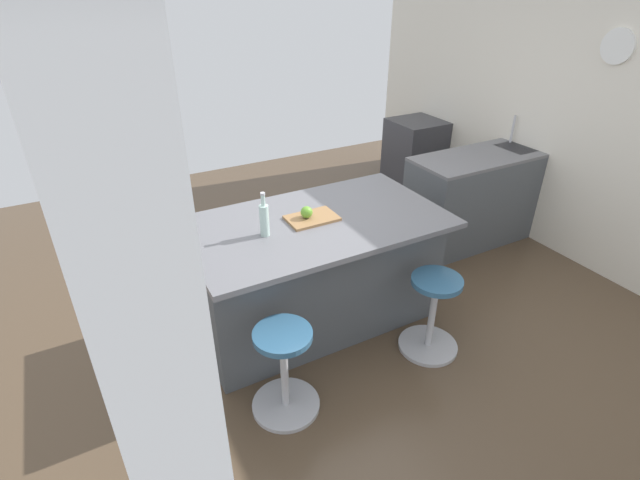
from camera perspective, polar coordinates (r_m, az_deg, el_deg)
ground_plane at (r=4.05m, az=-0.97°, el=-7.88°), size 6.92×6.92×0.00m
interior_partition_left at (r=5.12m, az=27.17°, el=14.91°), size 0.15×5.32×2.87m
sink_cabinet at (r=5.28m, az=20.44°, el=5.43°), size 1.99×0.60×1.20m
oven_range at (r=6.17m, az=11.32°, el=9.92°), size 0.60×0.61×0.89m
kitchen_island at (r=3.66m, az=-0.73°, el=-3.63°), size 1.87×1.08×0.92m
stool_by_window at (r=3.57m, az=13.33°, el=-8.93°), size 0.44×0.44×0.62m
stool_middle at (r=3.06m, az=-4.30°, el=-15.72°), size 0.44×0.44×0.62m
cutting_board at (r=3.40m, az=-0.98°, el=2.65°), size 0.36×0.24×0.02m
apple_green at (r=3.37m, az=-1.63°, el=3.37°), size 0.09×0.09×0.09m
water_bottle at (r=3.16m, az=-6.73°, el=2.54°), size 0.06×0.06×0.31m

